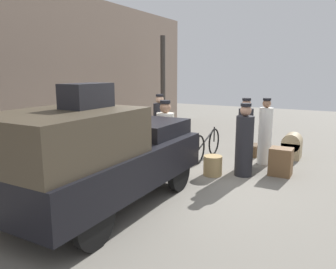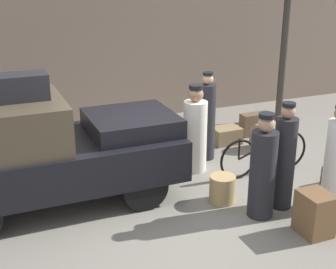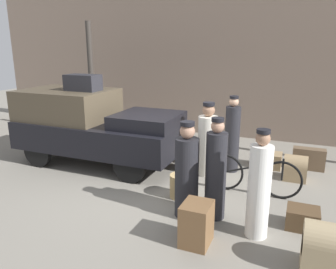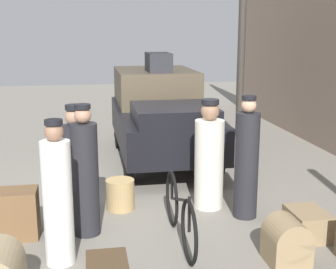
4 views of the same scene
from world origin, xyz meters
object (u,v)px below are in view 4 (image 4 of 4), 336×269
Objects in this scene: porter_standing_middle at (247,162)px; conductor_in_dark_uniform at (209,160)px; bicycle at (180,213)px; trunk_umber_medium at (287,242)px; wicker_basket at (120,194)px; porter_lifting_near_truck at (85,176)px; truck at (160,112)px; suitcase_small_leather at (307,224)px; trunk_on_truck_roof at (158,62)px; suitcase_tan_flat at (19,214)px; porter_carrying_trunk at (58,199)px; porter_with_bicycle at (77,169)px.

porter_standing_middle is 1.06× the size of conductor_in_dark_uniform.
trunk_umber_medium is (0.74, 1.07, -0.13)m from bicycle.
porter_lifting_near_truck reaches higher than wicker_basket.
truck reaches higher than suitcase_small_leather.
trunk_on_truck_roof is at bearing -171.61° from trunk_umber_medium.
bicycle reaches higher than suitcase_tan_flat.
porter_carrying_trunk is at bearing -22.73° from porter_lifting_near_truck.
bicycle is at bearing -31.21° from conductor_in_dark_uniform.
porter_lifting_near_truck reaches higher than suitcase_tan_flat.
porter_with_bicycle is 2.03× the size of trunk_on_truck_roof.
wicker_basket is 1.51m from suitcase_tan_flat.
wicker_basket is (-1.20, -0.64, -0.16)m from bicycle.
suitcase_small_leather is at bearing 85.01° from bicycle.
bicycle is at bearing -124.62° from trunk_umber_medium.
porter_standing_middle reaches higher than suitcase_small_leather.
trunk_on_truck_roof is at bearing 160.33° from wicker_basket.
porter_lifting_near_truck reaches higher than trunk_umber_medium.
suitcase_tan_flat is (-0.05, -0.84, -0.47)m from porter_lifting_near_truck.
suitcase_tan_flat is 0.78× the size of trunk_on_truck_roof.
conductor_in_dark_uniform is at bearing 95.49° from porter_with_bicycle.
porter_carrying_trunk is at bearing -56.89° from conductor_in_dark_uniform.
trunk_on_truck_roof reaches higher than truck.
porter_lifting_near_truck is at bearing 86.89° from suitcase_tan_flat.
trunk_on_truck_roof is at bearing -180.00° from truck.
conductor_in_dark_uniform reaches higher than trunk_umber_medium.
suitcase_tan_flat is at bearing -103.77° from bicycle.
bicycle is 1.56m from porter_with_bicycle.
porter_standing_middle is at bearing 42.81° from conductor_in_dark_uniform.
porter_standing_middle is 1.01× the size of porter_lifting_near_truck.
porter_carrying_trunk is (4.11, -1.79, -0.18)m from truck.
porter_standing_middle reaches higher than porter_lifting_near_truck.
conductor_in_dark_uniform is 3.20m from trunk_on_truck_roof.
porter_lifting_near_truck reaches higher than suitcase_small_leather.
porter_carrying_trunk is 2.58m from trunk_umber_medium.
suitcase_tan_flat is at bearing -33.34° from trunk_on_truck_roof.
porter_lifting_near_truck reaches higher than bicycle.
porter_lifting_near_truck is at bearing -101.88° from suitcase_small_leather.
suitcase_tan_flat is at bearing -87.27° from porter_standing_middle.
truck is 4.93× the size of trunk_on_truck_roof.
porter_with_bicycle is 0.96× the size of porter_lifting_near_truck.
porter_with_bicycle is (0.18, -1.89, 0.01)m from conductor_in_dark_uniform.
wicker_basket is 0.75× the size of suitcase_small_leather.
porter_standing_middle is 2.92× the size of suitcase_small_leather.
porter_carrying_trunk is 2.65× the size of suitcase_tan_flat.
trunk_on_truck_roof is (-2.95, -0.28, 1.20)m from conductor_in_dark_uniform.
bicycle is 2.02m from suitcase_tan_flat.
porter_standing_middle reaches higher than porter_carrying_trunk.
conductor_in_dark_uniform is (-1.35, 2.07, -0.03)m from porter_carrying_trunk.
trunk_umber_medium is at bearing 8.75° from truck.
wicker_basket is 1.88m from porter_standing_middle.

